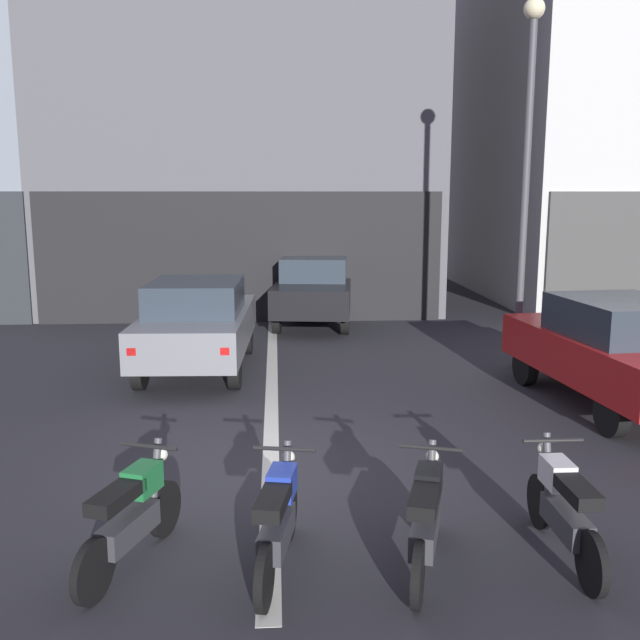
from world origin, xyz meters
TOP-DOWN VIEW (x-y plane):
  - ground_plane at (0.00, 0.00)m, footprint 120.00×120.00m
  - lane_centre_line at (0.00, 6.00)m, footprint 0.20×18.00m
  - building_mid_block at (-0.76, 14.07)m, footprint 10.30×8.94m
  - building_far_right at (10.85, 14.07)m, footprint 8.63×10.08m
  - car_grey_crossing_near at (-1.32, 4.77)m, footprint 1.93×4.17m
  - car_red_parked_kerbside at (5.12, 2.19)m, footprint 2.11×4.24m
  - car_black_down_street at (1.03, 9.32)m, footprint 2.23×4.28m
  - street_lamp at (4.53, 4.73)m, footprint 0.36×0.36m
  - motorcycle_green_row_leftmost at (-1.16, -2.03)m, footprint 0.70×1.60m
  - motorcycle_blue_row_left_mid at (0.08, -2.18)m, footprint 0.55×1.65m
  - motorcycle_black_row_centre at (1.33, -2.23)m, footprint 0.65×1.62m
  - motorcycle_white_row_right_mid at (2.57, -2.13)m, footprint 0.55×1.67m

SIDE VIEW (x-z plane):
  - ground_plane at x=0.00m, z-range 0.00..0.00m
  - lane_centre_line at x=0.00m, z-range 0.00..0.01m
  - motorcycle_green_row_leftmost at x=-1.16m, z-range -0.03..0.95m
  - motorcycle_blue_row_left_mid at x=0.08m, z-range -0.03..0.95m
  - motorcycle_black_row_centre at x=1.33m, z-range -0.03..0.95m
  - motorcycle_white_row_right_mid at x=2.57m, z-range -0.03..0.95m
  - car_grey_crossing_near at x=-1.32m, z-range 0.07..1.71m
  - car_red_parked_kerbside at x=5.12m, z-range 0.07..1.71m
  - car_black_down_street at x=1.03m, z-range 0.07..1.71m
  - street_lamp at x=4.53m, z-range 0.73..7.15m
  - building_mid_block at x=-0.76m, z-range -0.01..11.12m
  - building_far_right at x=10.85m, z-range -0.01..15.54m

